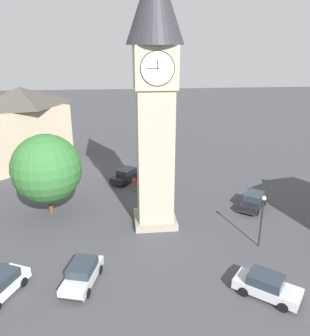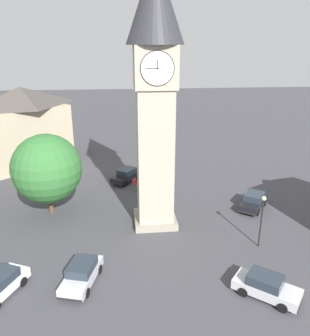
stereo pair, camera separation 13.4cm
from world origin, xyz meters
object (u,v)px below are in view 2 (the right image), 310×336
(clock_tower, at_px, (155,79))
(pedestrian, at_px, (135,183))
(car_silver_kerb, at_px, (82,273))
(car_black_far, at_px, (127,175))
(car_white_side, at_px, (254,201))
(car_red_corner, at_px, (266,286))
(lamp_post, at_px, (262,213))
(tree, at_px, (47,169))
(building_corner_back, at_px, (25,126))

(clock_tower, distance_m, pedestrian, 13.72)
(car_silver_kerb, xyz_separation_m, car_black_far, (-3.44, -18.02, 0.00))
(clock_tower, xyz_separation_m, car_white_side, (-9.91, -1.80, -11.89))
(car_red_corner, bearing_deg, clock_tower, -59.90)
(car_red_corner, distance_m, lamp_post, 6.31)
(clock_tower, height_order, pedestrian, clock_tower)
(clock_tower, relative_size, tree, 2.81)
(clock_tower, relative_size, car_white_side, 5.04)
(car_black_far, height_order, pedestrian, pedestrian)
(car_silver_kerb, distance_m, car_black_far, 18.34)
(car_red_corner, distance_m, pedestrian, 19.05)
(car_white_side, xyz_separation_m, building_corner_back, (25.09, -15.71, 4.46))
(tree, relative_size, building_corner_back, 0.62)
(car_white_side, distance_m, car_black_far, 14.79)
(car_red_corner, distance_m, tree, 20.89)
(tree, xyz_separation_m, building_corner_back, (5.51, -14.64, 0.73))
(tree, bearing_deg, car_black_far, -135.36)
(car_silver_kerb, xyz_separation_m, lamp_post, (-13.58, -3.11, 2.22))
(building_corner_back, relative_size, lamp_post, 2.83)
(car_silver_kerb, distance_m, lamp_post, 14.11)
(pedestrian, height_order, lamp_post, lamp_post)
(car_white_side, height_order, building_corner_back, building_corner_back)
(pedestrian, xyz_separation_m, building_corner_back, (13.69, -10.41, 4.21))
(car_black_far, xyz_separation_m, building_corner_back, (12.87, -7.37, 4.46))
(building_corner_back, bearing_deg, car_white_side, 147.94)
(clock_tower, distance_m, building_corner_back, 24.34)
(clock_tower, xyz_separation_m, pedestrian, (1.49, -7.11, -11.65))
(clock_tower, bearing_deg, car_silver_kerb, 53.84)
(car_black_far, distance_m, tree, 11.00)
(car_red_corner, relative_size, car_black_far, 0.99)
(car_red_corner, bearing_deg, car_white_side, -107.66)
(car_red_corner, xyz_separation_m, car_white_side, (-3.88, -12.20, 0.00))
(lamp_post, bearing_deg, clock_tower, -31.32)
(car_white_side, distance_m, tree, 19.96)
(car_red_corner, distance_m, car_white_side, 12.80)
(car_white_side, distance_m, lamp_post, 7.24)
(car_silver_kerb, bearing_deg, tree, -69.96)
(car_white_side, relative_size, pedestrian, 2.54)
(clock_tower, relative_size, car_black_far, 5.06)
(clock_tower, height_order, car_silver_kerb, clock_tower)
(building_corner_back, bearing_deg, clock_tower, 130.91)
(car_silver_kerb, height_order, car_white_side, same)
(car_silver_kerb, distance_m, car_white_side, 18.41)
(clock_tower, relative_size, pedestrian, 12.80)
(car_red_corner, bearing_deg, car_black_far, -67.91)
(car_black_far, relative_size, building_corner_back, 0.35)
(car_silver_kerb, bearing_deg, lamp_post, -167.11)
(clock_tower, bearing_deg, pedestrian, -78.18)
(car_silver_kerb, distance_m, pedestrian, 15.58)
(clock_tower, xyz_separation_m, building_corner_back, (15.18, -17.52, -7.43))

